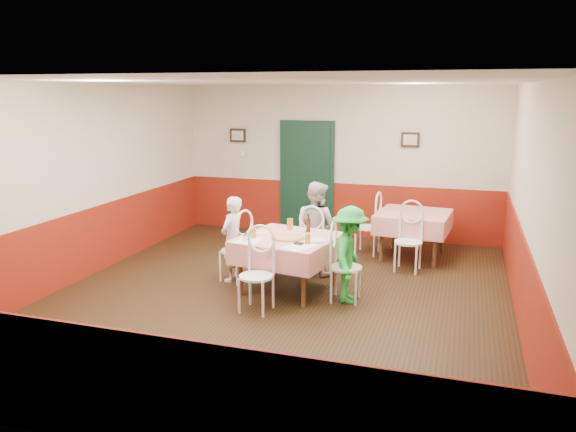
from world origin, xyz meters
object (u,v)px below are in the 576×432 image
(glass_c, at_px, (290,224))
(main_table, at_px, (288,264))
(wallet, at_px, (299,243))
(chair_far, at_px, (314,244))
(diner_right, at_px, (350,255))
(glass_b, at_px, (308,239))
(beer_bottle, at_px, (308,224))
(chair_right, at_px, (346,268))
(chair_second_b, at_px, (408,242))
(diner_left, at_px, (233,239))
(diner_far, at_px, (316,228))
(second_table, at_px, (413,235))
(chair_near, at_px, (256,277))
(chair_second_a, at_px, (368,227))
(pizza, at_px, (288,237))
(glass_a, at_px, (254,233))
(chair_left, at_px, (236,251))

(glass_c, bearing_deg, main_table, -76.31)
(glass_c, height_order, wallet, glass_c)
(chair_far, bearing_deg, diner_right, 125.93)
(chair_far, xyz_separation_m, glass_c, (-0.25, -0.43, 0.39))
(glass_b, height_order, beer_bottle, beer_bottle)
(chair_right, relative_size, glass_b, 7.18)
(chair_second_b, height_order, diner_left, diner_left)
(beer_bottle, xyz_separation_m, diner_far, (-0.03, 0.54, -0.18))
(second_table, xyz_separation_m, glass_c, (-1.58, -1.72, 0.46))
(chair_near, bearing_deg, chair_far, 83.47)
(main_table, distance_m, chair_second_a, 2.25)
(pizza, xyz_separation_m, beer_bottle, (0.17, 0.42, 0.10))
(main_table, xyz_separation_m, wallet, (0.25, -0.32, 0.40))
(glass_a, bearing_deg, pizza, 15.98)
(second_table, bearing_deg, diner_right, -104.53)
(chair_left, distance_m, pizza, 0.94)
(chair_left, relative_size, beer_bottle, 3.85)
(chair_second_a, distance_m, wallet, 2.51)
(beer_bottle, bearing_deg, chair_right, -37.32)
(chair_left, relative_size, chair_right, 1.00)
(diner_right, bearing_deg, diner_left, 75.06)
(chair_second_a, distance_m, glass_c, 1.95)
(second_table, height_order, chair_second_a, chair_second_a)
(second_table, height_order, chair_right, chair_right)
(beer_bottle, bearing_deg, main_table, -118.43)
(chair_right, bearing_deg, main_table, 77.39)
(second_table, distance_m, wallet, 2.77)
(chair_far, distance_m, diner_right, 1.25)
(chair_second_a, bearing_deg, chair_near, -10.91)
(chair_left, height_order, diner_right, diner_right)
(diner_right, bearing_deg, chair_left, 75.06)
(diner_right, bearing_deg, second_table, -19.41)
(chair_second_a, bearing_deg, beer_bottle, -11.33)
(main_table, height_order, second_table, same)
(pizza, xyz_separation_m, glass_b, (0.33, -0.19, 0.05))
(chair_second_b, bearing_deg, chair_second_a, 140.56)
(chair_near, height_order, pizza, chair_near)
(chair_second_a, height_order, chair_second_b, same)
(chair_left, xyz_separation_m, glass_a, (0.42, -0.35, 0.38))
(chair_left, distance_m, wallet, 1.22)
(pizza, relative_size, diner_left, 0.34)
(diner_left, height_order, diner_right, diner_right)
(chair_left, relative_size, chair_second_a, 1.00)
(chair_second_a, distance_m, diner_left, 2.55)
(main_table, bearing_deg, diner_left, 169.94)
(chair_far, distance_m, beer_bottle, 0.65)
(glass_c, distance_m, diner_right, 1.15)
(chair_second_b, relative_size, glass_b, 7.18)
(glass_c, xyz_separation_m, wallet, (0.35, -0.72, -0.07))
(pizza, bearing_deg, chair_second_b, 44.93)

